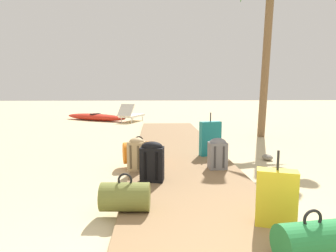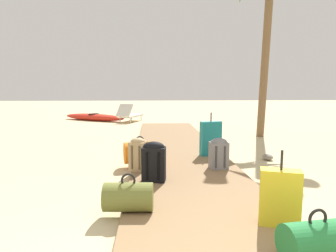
{
  "view_description": "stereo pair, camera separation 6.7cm",
  "coord_description": "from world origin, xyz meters",
  "views": [
    {
      "loc": [
        -0.53,
        -1.4,
        1.44
      ],
      "look_at": [
        -0.19,
        5.53,
        0.55
      ],
      "focal_mm": 31.25,
      "sensor_mm": 36.0,
      "label": 1
    },
    {
      "loc": [
        -0.6,
        -1.4,
        1.44
      ],
      "look_at": [
        -0.19,
        5.53,
        0.55
      ],
      "focal_mm": 31.25,
      "sensor_mm": 36.0,
      "label": 2
    }
  ],
  "objects": [
    {
      "name": "suitcase_teal",
      "position": [
        0.62,
        4.42,
        0.43
      ],
      "size": [
        0.45,
        0.25,
        0.88
      ],
      "color": "#197A7F",
      "rests_on": "boardwalk"
    },
    {
      "name": "suitcase_yellow",
      "position": [
        0.68,
        1.32,
        0.36
      ],
      "size": [
        0.42,
        0.29,
        0.76
      ],
      "color": "gold",
      "rests_on": "boardwalk"
    },
    {
      "name": "boardwalk",
      "position": [
        0.0,
        5.03,
        0.04
      ],
      "size": [
        1.85,
        10.06,
        0.08
      ],
      "primitive_type": "cube",
      "color": "olive",
      "rests_on": "ground"
    },
    {
      "name": "duffel_bag_orange",
      "position": [
        -0.81,
        3.88,
        0.28
      ],
      "size": [
        0.63,
        0.49,
        0.5
      ],
      "color": "orange",
      "rests_on": "boardwalk"
    },
    {
      "name": "ground_plane",
      "position": [
        0.0,
        4.02,
        0.0
      ],
      "size": [
        60.0,
        60.0,
        0.0
      ],
      "primitive_type": "plane",
      "color": "#CCB789"
    },
    {
      "name": "lounge_chair",
      "position": [
        -1.52,
        11.27,
        0.33
      ],
      "size": [
        1.12,
        1.64,
        0.8
      ],
      "color": "white",
      "rests_on": "ground"
    },
    {
      "name": "backpack_grey",
      "position": [
        0.55,
        3.42,
        0.36
      ],
      "size": [
        0.31,
        0.26,
        0.53
      ],
      "color": "slate",
      "rests_on": "boardwalk"
    },
    {
      "name": "duffel_bag_green",
      "position": [
        0.7,
        0.71,
        0.24
      ],
      "size": [
        0.57,
        0.38,
        0.43
      ],
      "color": "#237538",
      "rests_on": "boardwalk"
    },
    {
      "name": "backpack_black",
      "position": [
        -0.56,
        2.8,
        0.39
      ],
      "size": [
        0.37,
        0.27,
        0.59
      ],
      "color": "black",
      "rests_on": "boardwalk"
    },
    {
      "name": "backpack_tan",
      "position": [
        -0.82,
        3.38,
        0.37
      ],
      "size": [
        0.32,
        0.29,
        0.55
      ],
      "color": "tan",
      "rests_on": "boardwalk"
    },
    {
      "name": "duffel_bag_olive",
      "position": [
        -0.85,
        1.75,
        0.24
      ],
      "size": [
        0.56,
        0.35,
        0.43
      ],
      "color": "olive",
      "rests_on": "boardwalk"
    },
    {
      "name": "kayak",
      "position": [
        -3.18,
        11.99,
        0.15
      ],
      "size": [
        3.21,
        2.29,
        0.31
      ],
      "color": "red",
      "rests_on": "ground"
    },
    {
      "name": "rock_right_near",
      "position": [
        1.77,
        4.27,
        0.06
      ],
      "size": [
        0.27,
        0.28,
        0.12
      ],
      "primitive_type": "ellipsoid",
      "rotation": [
        0.0,
        0.0,
        1.91
      ],
      "color": "gray",
      "rests_on": "ground"
    }
  ]
}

